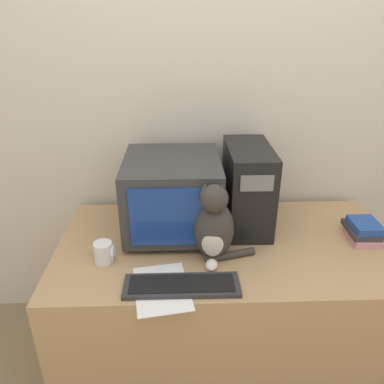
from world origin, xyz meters
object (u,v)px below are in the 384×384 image
Objects in this scene: crt_monitor at (173,194)px; mug at (104,252)px; keyboard at (182,285)px; book_stack at (363,231)px; cat at (214,226)px; computer_tower at (247,187)px; pen at (143,275)px.

crt_monitor is 0.42m from mug.
book_stack is at bearing 20.43° from keyboard.
computer_tower is at bearing 64.62° from cat.
cat is (0.14, 0.20, 0.15)m from keyboard.
crt_monitor reaches higher than keyboard.
keyboard reaches higher than pen.
crt_monitor is 0.37m from computer_tower.
book_stack reaches higher than keyboard.
book_stack is 1.06m from pen.
book_stack is 2.05× the size of mug.
mug is at bearing -173.46° from book_stack.
mug is (-0.66, -0.30, -0.16)m from computer_tower.
pen is at bearing -166.43° from book_stack.
crt_monitor reaches higher than cat.
crt_monitor is 1.03× the size of keyboard.
mug is at bearing -155.35° from computer_tower.
computer_tower is at bearing 6.75° from crt_monitor.
pen is (-0.30, -0.13, -0.15)m from cat.
cat is 0.74m from book_stack.
crt_monitor is at bearing 172.25° from book_stack.
pen is (-0.16, 0.08, -0.01)m from keyboard.
computer_tower reaches higher than mug.
book_stack is (0.73, 0.12, -0.11)m from cat.
keyboard is at bearing -85.13° from crt_monitor.
pen is at bearing -139.67° from computer_tower.
keyboard is at bearing -25.66° from pen.
computer_tower is 4.45× the size of mug.
book_stack is at bearing -7.75° from crt_monitor.
computer_tower is 0.75m from mug.
keyboard is 3.27× the size of pen.
book_stack and mug have the same top height.
crt_monitor is at bearing -173.25° from computer_tower.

